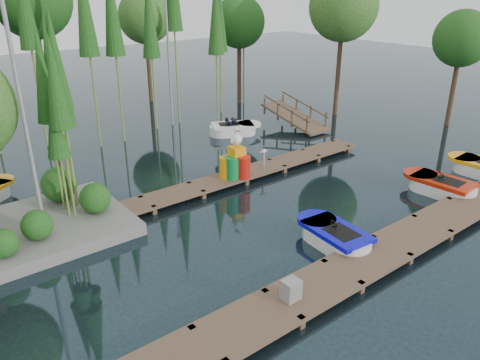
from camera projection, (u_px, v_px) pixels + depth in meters
ground_plane at (238, 218)px, 15.69m from camera, size 90.00×90.00×0.00m
near_dock at (342, 273)px, 12.35m from camera, size 18.00×1.50×0.50m
far_dock at (218, 182)px, 17.98m from camera, size 15.00×1.20×0.50m
tree_screen at (46, 12)px, 19.79m from camera, size 34.42×18.53×10.31m
lamp_island at (21, 104)px, 12.70m from camera, size 0.30×0.30×7.25m
lamp_rear at (168, 45)px, 24.24m from camera, size 0.30×0.30×7.25m
ramp at (295, 116)px, 25.28m from camera, size 1.50×3.94×1.49m
boat_blue at (334, 237)px, 14.01m from camera, size 1.44×2.77×0.90m
boat_red at (440, 187)px, 17.43m from camera, size 1.47×2.86×0.93m
boat_white_far at (234, 129)px, 24.15m from camera, size 2.96×2.29×1.28m
utility_cabinet at (291, 290)px, 11.15m from camera, size 0.42×0.36×0.52m
yellow_barrel at (227, 167)px, 18.02m from camera, size 0.56×0.56×0.84m
drum_cluster at (238, 162)px, 18.09m from camera, size 1.15×1.06×1.99m
seagull_post at (264, 155)px, 19.06m from camera, size 0.47×0.25×0.75m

